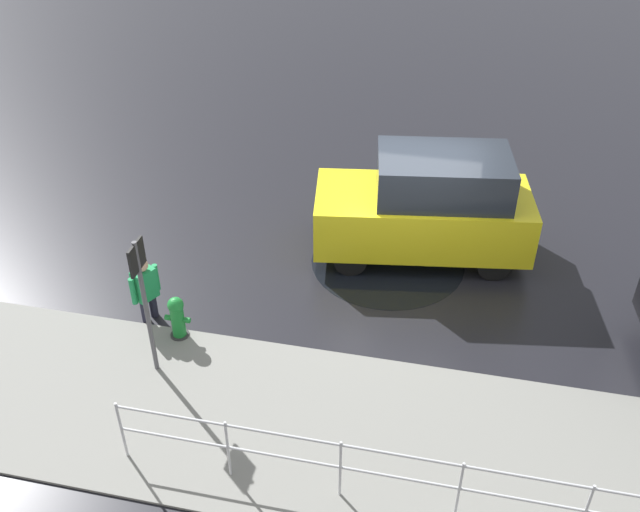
{
  "coord_description": "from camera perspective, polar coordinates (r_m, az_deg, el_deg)",
  "views": [
    {
      "loc": [
        -0.79,
        10.74,
        7.86
      ],
      "look_at": [
        1.26,
        1.27,
        0.9
      ],
      "focal_mm": 40.0,
      "sensor_mm": 36.0,
      "label": 1
    }
  ],
  "objects": [
    {
      "name": "fire_hydrant",
      "position": [
        11.67,
        -11.33,
        -4.9
      ],
      "size": [
        0.42,
        0.31,
        0.8
      ],
      "color": "#197A2D",
      "rests_on": "ground"
    },
    {
      "name": "puddle_patch",
      "position": [
        13.38,
        5.43,
        -0.44
      ],
      "size": [
        2.85,
        2.85,
        0.01
      ],
      "primitive_type": "cylinder",
      "color": "black",
      "rests_on": "ground"
    },
    {
      "name": "kerb_strip",
      "position": [
        10.24,
        3.53,
        -14.36
      ],
      "size": [
        24.0,
        3.2,
        0.04
      ],
      "primitive_type": "cube",
      "color": "slate",
      "rests_on": "ground"
    },
    {
      "name": "sign_post",
      "position": [
        10.42,
        -14.0,
        -2.64
      ],
      "size": [
        0.07,
        0.44,
        2.4
      ],
      "color": "#4C4C51",
      "rests_on": "ground"
    },
    {
      "name": "metal_railing",
      "position": [
        9.07,
        6.39,
        -16.71
      ],
      "size": [
        7.35,
        0.04,
        1.05
      ],
      "color": "#B7BABF",
      "rests_on": "ground"
    },
    {
      "name": "pedestrian",
      "position": [
        11.97,
        -13.82,
        -2.36
      ],
      "size": [
        0.38,
        0.52,
        1.22
      ],
      "color": "#1E8C4C",
      "rests_on": "ground"
    },
    {
      "name": "moving_hatchback",
      "position": [
        13.15,
        8.61,
        3.94
      ],
      "size": [
        4.12,
        2.28,
        2.06
      ],
      "color": "yellow",
      "rests_on": "ground"
    },
    {
      "name": "ground_plane",
      "position": [
        13.33,
        6.46,
        -0.69
      ],
      "size": [
        60.0,
        60.0,
        0.0
      ],
      "primitive_type": "plane",
      "color": "black"
    }
  ]
}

